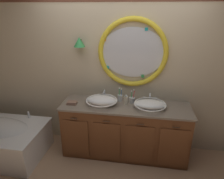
{
  "coord_description": "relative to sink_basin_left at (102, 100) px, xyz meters",
  "views": [
    {
      "loc": [
        0.38,
        -2.49,
        2.2
      ],
      "look_at": [
        -0.07,
        0.25,
        1.09
      ],
      "focal_mm": 32.97,
      "sensor_mm": 36.0,
      "label": 1
    }
  ],
  "objects": [
    {
      "name": "folded_hand_towel",
      "position": [
        -0.45,
        -0.06,
        -0.05
      ],
      "size": [
        0.15,
        0.11,
        0.04
      ],
      "color": "#936B56",
      "rests_on": "vanity_counter"
    },
    {
      "name": "back_wall_assembly",
      "position": [
        0.24,
        0.34,
        0.41
      ],
      "size": [
        6.4,
        0.26,
        2.6
      ],
      "color": "beige",
      "rests_on": "ground_plane"
    },
    {
      "name": "sink_basin_left",
      "position": [
        0.0,
        0.0,
        0.0
      ],
      "size": [
        0.47,
        0.47,
        0.13
      ],
      "color": "white",
      "rests_on": "vanity_counter"
    },
    {
      "name": "faucet_set_left",
      "position": [
        -0.0,
        0.22,
        -0.01
      ],
      "size": [
        0.22,
        0.13,
        0.15
      ],
      "color": "silver",
      "rests_on": "vanity_counter"
    },
    {
      "name": "faucet_set_right",
      "position": [
        0.71,
        0.22,
        -0.01
      ],
      "size": [
        0.22,
        0.13,
        0.14
      ],
      "color": "silver",
      "rests_on": "vanity_counter"
    },
    {
      "name": "sink_basin_right",
      "position": [
        0.71,
        0.0,
        -0.01
      ],
      "size": [
        0.47,
        0.47,
        0.12
      ],
      "color": "white",
      "rests_on": "vanity_counter"
    },
    {
      "name": "toothbrush_holder_right",
      "position": [
        0.44,
        0.15,
        -0.02
      ],
      "size": [
        0.09,
        0.09,
        0.22
      ],
      "color": "silver",
      "rests_on": "vanity_counter"
    },
    {
      "name": "ground_plane",
      "position": [
        0.23,
        -0.24,
        -0.91
      ],
      "size": [
        14.0,
        14.0,
        0.0
      ],
      "primitive_type": "plane",
      "color": "tan"
    },
    {
      "name": "soap_dispenser",
      "position": [
        0.36,
        0.06,
        0.0
      ],
      "size": [
        0.06,
        0.07,
        0.16
      ],
      "color": "#EFE5C6",
      "rests_on": "vanity_counter"
    },
    {
      "name": "toothbrush_holder_left",
      "position": [
        0.25,
        0.17,
        -0.01
      ],
      "size": [
        0.08,
        0.08,
        0.23
      ],
      "color": "silver",
      "rests_on": "vanity_counter"
    },
    {
      "name": "vanity_counter",
      "position": [
        0.36,
        0.03,
        -0.49
      ],
      "size": [
        1.93,
        0.6,
        0.84
      ],
      "color": "brown",
      "rests_on": "ground_plane"
    }
  ]
}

